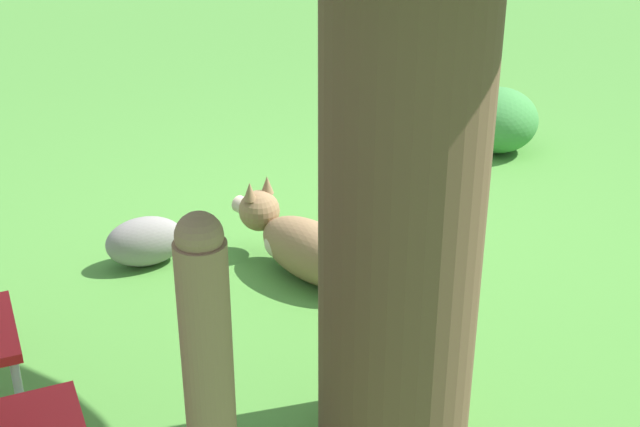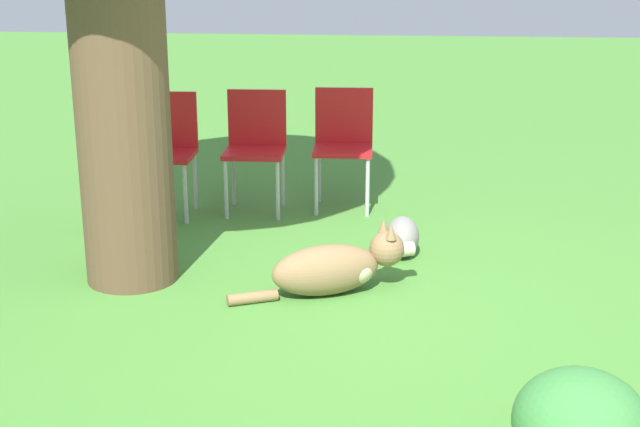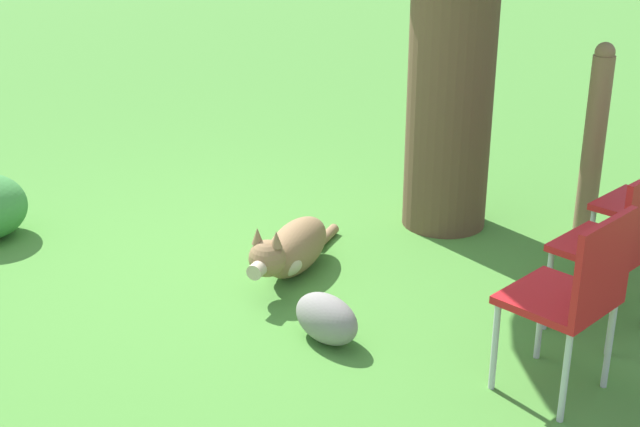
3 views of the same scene
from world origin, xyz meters
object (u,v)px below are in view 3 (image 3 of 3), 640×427
at_px(fence_post, 594,143).
at_px(red_chair_1, 621,239).
at_px(red_chair_0, 575,291).
at_px(dog, 291,250).

relative_size(fence_post, red_chair_1, 1.40).
bearing_deg(red_chair_0, fence_post, -62.81).
relative_size(dog, red_chair_1, 1.18).
bearing_deg(red_chair_0, dog, 1.05).
bearing_deg(dog, fence_post, 129.09).
distance_m(fence_post, red_chair_0, 1.85).
relative_size(dog, red_chair_0, 1.18).
bearing_deg(red_chair_0, red_chair_1, -78.74).
height_order(dog, red_chair_0, red_chair_0).
distance_m(red_chair_0, red_chair_1, 0.67).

